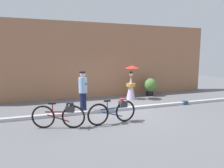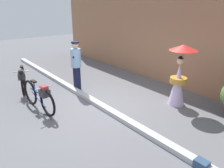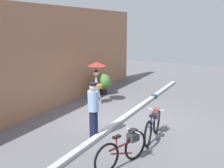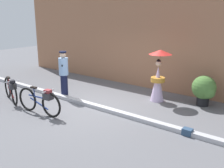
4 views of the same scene
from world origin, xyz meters
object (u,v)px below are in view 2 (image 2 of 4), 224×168
Objects in this scene: bicycle_far_side at (39,96)px; backpack_on_pavement at (201,165)px; bicycle_near_officer at (23,79)px; person_officer at (76,65)px; person_with_parasol at (179,76)px.

bicycle_far_side is 7.30× the size of backpack_on_pavement.
bicycle_near_officer is 0.97× the size of person_officer.
bicycle_near_officer is 1.79m from bicycle_far_side.
person_with_parasol reaches higher than person_officer.
bicycle_near_officer is at bearing -124.11° from person_officer.
person_officer is at bearing 114.55° from bicycle_far_side.
bicycle_near_officer is at bearing -140.67° from person_with_parasol.
backpack_on_pavement is (4.14, 1.41, -0.35)m from bicycle_far_side.
person_with_parasol reaches higher than backpack_on_pavement.
bicycle_far_side is 4.39m from backpack_on_pavement.
person_officer is at bearing 177.26° from backpack_on_pavement.
bicycle_far_side is 4.04m from person_with_parasol.
person_officer is 6.92× the size of backpack_on_pavement.
bicycle_far_side reaches higher than backpack_on_pavement.
bicycle_near_officer is 0.91× the size of person_with_parasol.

